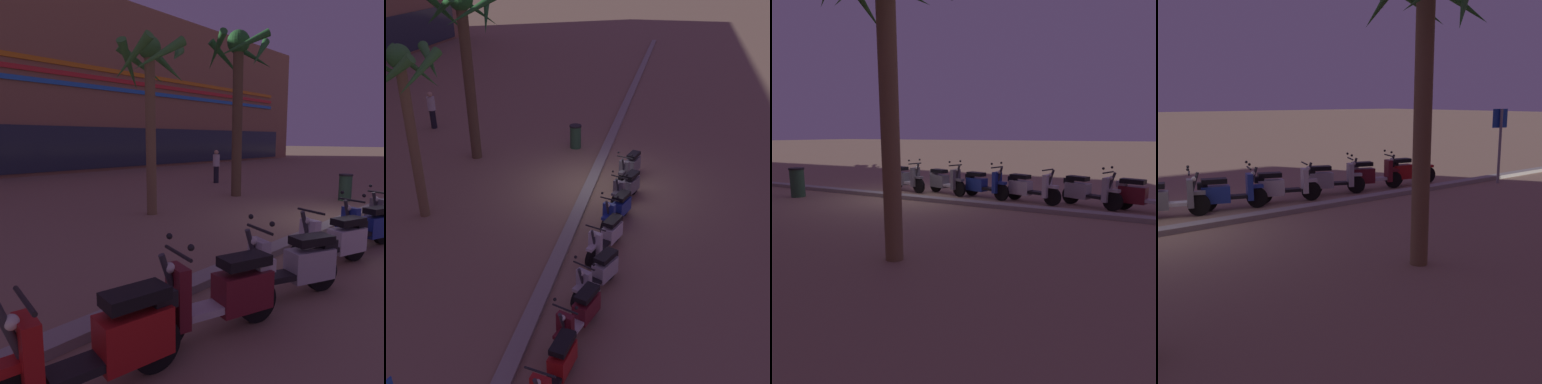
% 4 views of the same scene
% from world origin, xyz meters
% --- Properties ---
extents(scooter_red_last_in_row, '(1.80, 0.64, 1.04)m').
position_xyz_m(scooter_red_last_in_row, '(-8.28, -0.73, 0.46)').
color(scooter_red_last_in_row, black).
rests_on(scooter_red_last_in_row, ground).
extents(scooter_maroon_mid_rear, '(1.71, 0.79, 1.17)m').
position_xyz_m(scooter_maroon_mid_rear, '(-6.78, -0.84, 0.46)').
color(scooter_maroon_mid_rear, black).
rests_on(scooter_maroon_mid_rear, ground).
extents(scooter_silver_mid_front, '(1.68, 0.89, 1.17)m').
position_xyz_m(scooter_silver_mid_front, '(-5.36, -0.98, 0.45)').
color(scooter_silver_mid_front, black).
rests_on(scooter_silver_mid_front, ground).
extents(scooter_white_far_back, '(1.77, 0.82, 1.04)m').
position_xyz_m(scooter_white_far_back, '(-3.72, -0.90, 0.44)').
color(scooter_white_far_back, black).
rests_on(scooter_white_far_back, ground).
extents(scooter_blue_tail_end, '(1.70, 0.78, 1.17)m').
position_xyz_m(scooter_blue_tail_end, '(-2.20, -0.97, 0.44)').
color(scooter_blue_tail_end, black).
rests_on(scooter_blue_tail_end, ground).
extents(scooter_grey_gap_after_mid, '(1.67, 0.82, 1.17)m').
position_xyz_m(scooter_grey_gap_after_mid, '(-0.73, -1.07, 0.45)').
color(scooter_grey_gap_after_mid, black).
rests_on(scooter_grey_gap_after_mid, ground).
extents(crossing_sign, '(0.59, 0.17, 2.40)m').
position_xyz_m(crossing_sign, '(-10.81, 0.84, 1.50)').
color(crossing_sign, '#939399').
rests_on(crossing_sign, ground).
extents(palm_tree_by_mall_entrance, '(2.21, 2.24, 5.00)m').
position_xyz_m(palm_tree_by_mall_entrance, '(-2.99, 4.73, 3.84)').
color(palm_tree_by_mall_entrance, olive).
rests_on(palm_tree_by_mall_entrance, ground).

